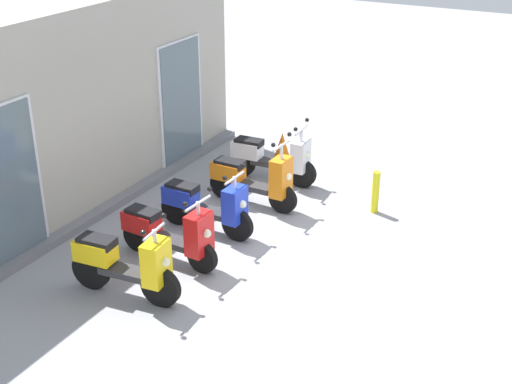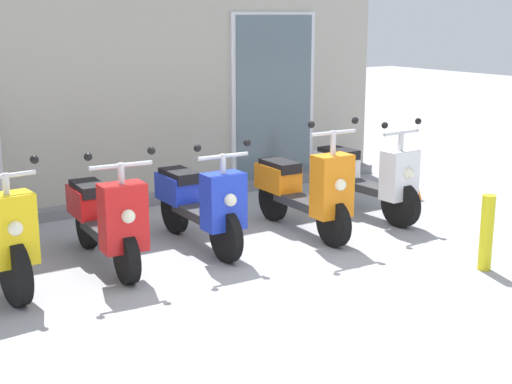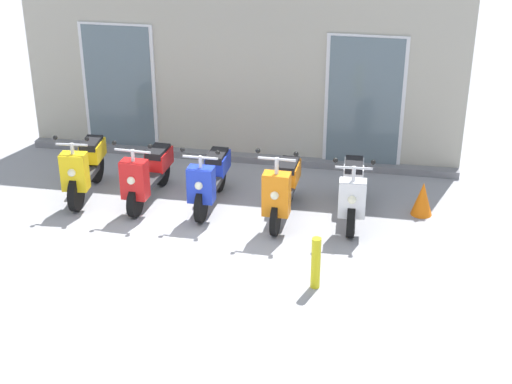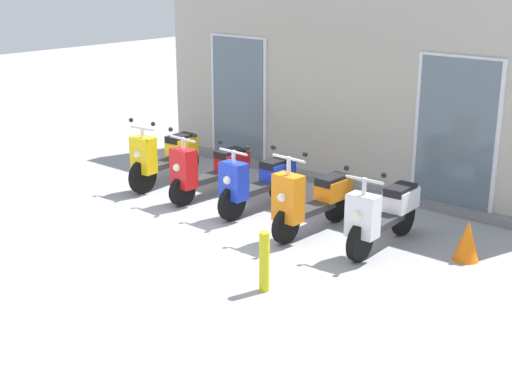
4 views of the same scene
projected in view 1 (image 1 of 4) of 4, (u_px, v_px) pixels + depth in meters
ground_plane at (292, 252)px, 10.18m from camera, size 40.00×40.00×0.00m
storefront_facade at (96, 113)px, 10.99m from camera, size 7.50×0.50×3.23m
scooter_yellow at (125, 264)px, 8.93m from camera, size 0.55×1.59×1.19m
scooter_red at (170, 232)px, 9.76m from camera, size 0.62×1.60×1.17m
scooter_blue at (206, 204)px, 10.55m from camera, size 0.59×1.61×1.14m
scooter_orange at (254, 178)px, 11.36m from camera, size 0.60×1.60×1.28m
scooter_white at (272, 157)px, 12.27m from camera, size 0.58×1.65×1.17m
traffic_cone at (282, 146)px, 13.30m from camera, size 0.32×0.32×0.52m
curb_bollard at (375, 192)px, 11.21m from camera, size 0.12×0.12×0.70m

